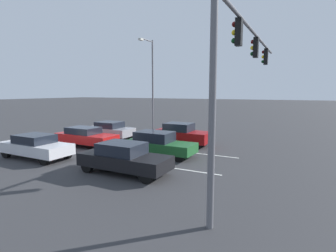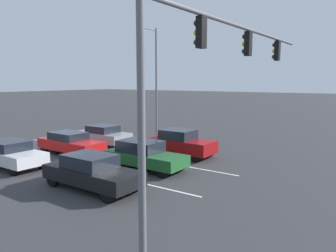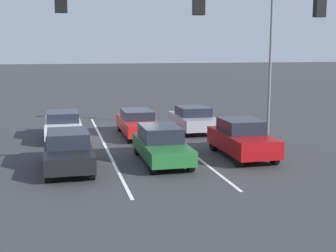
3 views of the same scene
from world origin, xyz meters
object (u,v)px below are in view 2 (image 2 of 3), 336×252
at_px(car_darkgreen_midlane_front, 144,155).
at_px(car_gray_leftlane_second, 102,135).
at_px(car_black_rightlane_front, 92,172).
at_px(car_maroon_leftlane_front, 180,143).
at_px(car_silver_rightlane_second, 9,153).
at_px(traffic_signal_gantry, 220,58).
at_px(street_lamp_left_shoulder, 154,77).
at_px(car_red_midlane_second, 71,143).

xyz_separation_m(car_darkgreen_midlane_front, car_gray_leftlane_second, (-3.25, -6.52, -0.02)).
bearing_deg(car_black_rightlane_front, car_maroon_leftlane_front, -177.34).
distance_m(car_darkgreen_midlane_front, car_gray_leftlane_second, 7.28).
height_order(car_maroon_leftlane_front, car_silver_rightlane_second, car_maroon_leftlane_front).
xyz_separation_m(car_darkgreen_midlane_front, traffic_signal_gantry, (2.55, 5.54, 4.56)).
distance_m(car_maroon_leftlane_front, car_gray_leftlane_second, 6.43).
relative_size(car_maroon_leftlane_front, traffic_signal_gantry, 0.32).
bearing_deg(car_gray_leftlane_second, traffic_signal_gantry, 64.30).
distance_m(car_darkgreen_midlane_front, street_lamp_left_shoulder, 8.88).
bearing_deg(traffic_signal_gantry, car_black_rightlane_front, -77.40).
bearing_deg(car_gray_leftlane_second, car_black_rightlane_front, 44.07).
bearing_deg(street_lamp_left_shoulder, car_darkgreen_midlane_front, 33.61).
relative_size(car_maroon_leftlane_front, car_silver_rightlane_second, 0.93).
bearing_deg(car_red_midlane_second, car_gray_leftlane_second, -170.03).
height_order(car_maroon_leftlane_front, car_red_midlane_second, car_maroon_leftlane_front).
height_order(car_gray_leftlane_second, street_lamp_left_shoulder, street_lamp_left_shoulder).
bearing_deg(car_silver_rightlane_second, car_maroon_leftlane_front, 141.10).
distance_m(car_maroon_leftlane_front, street_lamp_left_shoulder, 6.59).
height_order(car_silver_rightlane_second, traffic_signal_gantry, traffic_signal_gantry).
distance_m(car_silver_rightlane_second, traffic_signal_gantry, 12.55).
relative_size(car_darkgreen_midlane_front, street_lamp_left_shoulder, 0.53).
bearing_deg(car_black_rightlane_front, car_silver_rightlane_second, -89.01).
distance_m(car_gray_leftlane_second, car_red_midlane_second, 3.26).
xyz_separation_m(car_darkgreen_midlane_front, car_maroon_leftlane_front, (-3.56, -0.09, 0.06)).
relative_size(car_darkgreen_midlane_front, car_maroon_leftlane_front, 1.06).
relative_size(car_black_rightlane_front, car_maroon_leftlane_front, 1.08).
xyz_separation_m(car_black_rightlane_front, car_silver_rightlane_second, (0.11, -6.31, -0.02)).
distance_m(car_gray_leftlane_second, traffic_signal_gantry, 14.15).
height_order(car_darkgreen_midlane_front, traffic_signal_gantry, traffic_signal_gantry).
distance_m(car_darkgreen_midlane_front, car_silver_rightlane_second, 7.18).
xyz_separation_m(car_silver_rightlane_second, car_red_midlane_second, (-3.88, 0.11, -0.02)).
bearing_deg(car_red_midlane_second, car_black_rightlane_front, 58.68).
relative_size(car_red_midlane_second, traffic_signal_gantry, 0.36).
bearing_deg(car_darkgreen_midlane_front, street_lamp_left_shoulder, -146.39).
height_order(car_black_rightlane_front, car_gray_leftlane_second, car_black_rightlane_front).
distance_m(car_black_rightlane_front, car_maroon_leftlane_front, 7.30).
distance_m(car_black_rightlane_front, car_gray_leftlane_second, 9.72).
relative_size(car_maroon_leftlane_front, car_gray_leftlane_second, 1.00).
bearing_deg(street_lamp_left_shoulder, car_black_rightlane_front, 24.12).
height_order(car_darkgreen_midlane_front, street_lamp_left_shoulder, street_lamp_left_shoulder).
relative_size(car_red_midlane_second, street_lamp_left_shoulder, 0.55).
bearing_deg(car_maroon_leftlane_front, street_lamp_left_shoulder, -125.14).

